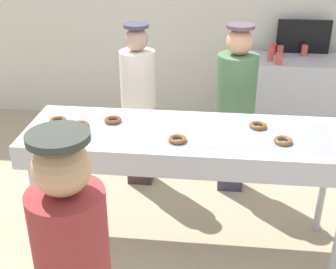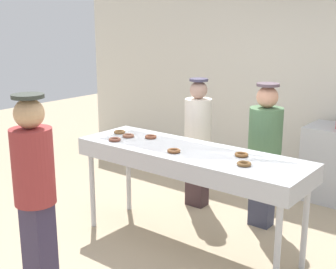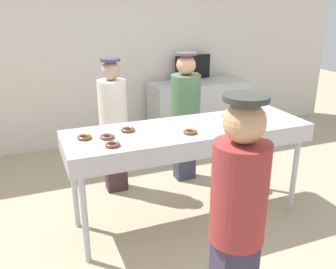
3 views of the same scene
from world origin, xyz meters
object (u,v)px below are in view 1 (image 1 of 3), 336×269
object	(u,v)px
chocolate_donut_0	(80,125)
chocolate_donut_6	(258,126)
chocolate_donut_5	(72,137)
paper_cup_4	(271,55)
chocolate_donut_3	(113,120)
fryer_conveyor	(188,143)
chocolate_donut_2	(283,141)
paper_cup_2	(279,59)
worker_assistant	(138,99)
chocolate_donut_1	(178,139)
prep_counter	(299,99)
chocolate_donut_4	(58,120)
paper_cup_0	(280,51)
paper_cup_1	(304,51)
worker_baker	(235,100)
paper_cup_3	(273,49)
menu_display	(303,37)

from	to	relation	value
chocolate_donut_0	chocolate_donut_6	size ratio (longest dim) A/B	1.00
chocolate_donut_5	chocolate_donut_6	xyz separation A→B (m)	(1.31, 0.34, 0.00)
paper_cup_4	chocolate_donut_3	bearing A→B (deg)	-125.05
fryer_conveyor	chocolate_donut_2	size ratio (longest dim) A/B	18.68
chocolate_donut_3	paper_cup_2	distance (m)	2.31
worker_assistant	chocolate_donut_1	bearing A→B (deg)	107.38
chocolate_donut_5	paper_cup_4	distance (m)	2.76
chocolate_donut_6	prep_counter	xyz separation A→B (m)	(0.67, 2.02, -0.56)
chocolate_donut_1	paper_cup_2	size ratio (longest dim) A/B	1.00
chocolate_donut_0	paper_cup_4	bearing A→B (deg)	52.37
chocolate_donut_4	paper_cup_4	distance (m)	2.66
paper_cup_4	paper_cup_0	bearing A→B (deg)	53.97
chocolate_donut_4	chocolate_donut_6	bearing A→B (deg)	2.70
prep_counter	paper_cup_1	size ratio (longest dim) A/B	12.25
fryer_conveyor	worker_baker	xyz separation A→B (m)	(0.37, 0.90, -0.00)
chocolate_donut_6	paper_cup_0	size ratio (longest dim) A/B	1.00
chocolate_donut_4	paper_cup_0	bearing A→B (deg)	48.74
fryer_conveyor	chocolate_donut_3	distance (m)	0.60
prep_counter	worker_assistant	bearing A→B (deg)	-144.21
paper_cup_0	worker_assistant	bearing A→B (deg)	-137.88
chocolate_donut_6	paper_cup_4	world-z (taller)	paper_cup_4
chocolate_donut_5	paper_cup_1	bearing A→B (deg)	51.38
chocolate_donut_5	chocolate_donut_2	bearing A→B (deg)	4.19
worker_assistant	paper_cup_1	bearing A→B (deg)	-147.38
worker_baker	chocolate_donut_0	bearing A→B (deg)	24.22
chocolate_donut_2	paper_cup_1	distance (m)	2.44
chocolate_donut_4	worker_assistant	bearing A→B (deg)	61.78
chocolate_donut_4	paper_cup_3	world-z (taller)	paper_cup_3
chocolate_donut_1	worker_baker	distance (m)	1.15
menu_display	paper_cup_3	bearing A→B (deg)	-164.33
chocolate_donut_0	paper_cup_2	size ratio (longest dim) A/B	1.00
chocolate_donut_1	paper_cup_2	distance (m)	2.27
worker_assistant	paper_cup_1	distance (m)	2.18
chocolate_donut_2	paper_cup_3	xyz separation A→B (m)	(0.17, 2.41, -0.02)
chocolate_donut_6	menu_display	distance (m)	2.38
chocolate_donut_3	chocolate_donut_2	bearing A→B (deg)	-9.67
chocolate_donut_2	chocolate_donut_5	xyz separation A→B (m)	(-1.46, -0.11, 0.00)
paper_cup_1	menu_display	bearing A→B (deg)	93.49
chocolate_donut_1	chocolate_donut_3	bearing A→B (deg)	152.52
chocolate_donut_0	chocolate_donut_1	distance (m)	0.75
worker_baker	paper_cup_4	bearing A→B (deg)	-123.24
chocolate_donut_6	worker_assistant	bearing A→B (deg)	142.37
chocolate_donut_0	paper_cup_1	distance (m)	3.02
paper_cup_1	paper_cup_3	distance (m)	0.35
chocolate_donut_2	menu_display	distance (m)	2.56
fryer_conveyor	paper_cup_0	bearing A→B (deg)	67.82
worker_assistant	paper_cup_1	size ratio (longest dim) A/B	12.33
chocolate_donut_6	menu_display	bearing A→B (deg)	73.66
worker_baker	paper_cup_3	size ratio (longest dim) A/B	12.51
worker_baker	paper_cup_3	world-z (taller)	worker_baker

